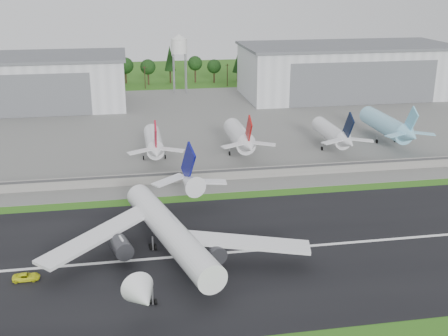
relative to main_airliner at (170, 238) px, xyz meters
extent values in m
plane|color=#2F5514|center=(24.61, -9.58, -4.89)|extent=(600.00, 600.00, 0.00)
cube|color=black|center=(24.61, 0.42, -4.84)|extent=(320.00, 60.00, 0.10)
cube|color=white|center=(24.61, 0.42, -4.78)|extent=(220.00, 1.00, 0.02)
cube|color=slate|center=(24.61, 110.42, -4.84)|extent=(320.00, 150.00, 0.10)
cube|color=gray|center=(24.61, 45.42, -3.14)|extent=(240.00, 0.50, 3.50)
cube|color=#38383A|center=(24.61, 45.12, -1.89)|extent=(240.00, 0.12, 0.70)
cube|color=silver|center=(-55.39, 155.42, 6.11)|extent=(95.00, 42.00, 22.00)
cube|color=#595B60|center=(-55.39, 155.42, 17.71)|extent=(97.00, 44.00, 1.20)
cube|color=#595B60|center=(-55.39, 134.27, 4.35)|extent=(66.50, 0.30, 18.04)
cube|color=silver|center=(99.61, 155.42, 7.11)|extent=(100.00, 45.00, 24.00)
cube|color=#595B60|center=(99.61, 155.42, 19.71)|extent=(102.00, 47.00, 1.20)
cube|color=#595B60|center=(99.61, 132.77, 5.19)|extent=(70.00, 0.30, 19.68)
cylinder|color=#99999E|center=(16.61, 172.42, 5.11)|extent=(0.50, 0.50, 20.00)
cylinder|color=#99999E|center=(22.61, 178.42, 5.11)|extent=(0.50, 0.50, 20.00)
cylinder|color=silver|center=(19.61, 175.42, 18.61)|extent=(8.00, 8.00, 7.00)
cone|color=silver|center=(19.61, 175.42, 23.31)|extent=(8.40, 8.40, 2.40)
cylinder|color=white|center=(0.12, 0.42, 1.31)|extent=(17.15, 43.98, 5.80)
cone|color=white|center=(-6.45, -23.70, 1.31)|extent=(7.17, 7.31, 5.80)
cone|color=white|center=(7.07, 25.99, 2.51)|extent=(7.68, 10.13, 5.51)
cube|color=navy|center=(6.94, 25.51, 7.81)|extent=(2.99, 9.34, 11.13)
cube|color=white|center=(14.06, -5.45, 0.51)|extent=(28.50, 11.55, 2.65)
cylinder|color=#333338|center=(8.36, -5.45, -1.09)|extent=(5.11, 6.30, 3.80)
cube|color=white|center=(11.77, 24.20, 2.91)|extent=(9.15, 3.63, 0.98)
cube|color=white|center=(-14.88, 2.43, 0.51)|extent=(24.16, 23.17, 2.65)
cylinder|color=#333338|center=(-9.97, -0.46, -1.09)|extent=(5.11, 6.30, 3.80)
cube|color=white|center=(2.12, 26.82, 2.91)|extent=(9.28, 7.61, 0.98)
cube|color=#99999E|center=(-0.93, -3.44, -3.19)|extent=(17.53, 31.57, 3.20)
cylinder|color=black|center=(-3.44, 4.50, -4.04)|extent=(0.78, 1.55, 1.50)
imported|color=yellow|center=(-28.58, -4.10, -4.07)|extent=(5.25, 2.49, 1.45)
cylinder|color=white|center=(0.51, 70.42, 0.82)|extent=(5.42, 24.00, 5.42)
cone|color=white|center=(0.51, 54.92, 1.82)|extent=(5.15, 7.00, 5.15)
cube|color=#A70C22|center=(0.51, 55.42, 6.62)|extent=(0.45, 8.59, 10.02)
cylinder|color=#99999E|center=(-2.99, 68.42, -3.39)|extent=(0.32, 0.32, 3.00)
cylinder|color=#99999E|center=(4.01, 68.42, -3.39)|extent=(0.32, 0.32, 3.00)
cylinder|color=black|center=(-2.99, 68.42, -4.09)|extent=(0.40, 1.40, 1.40)
cylinder|color=white|center=(28.85, 70.42, 1.24)|extent=(6.27, 24.00, 6.27)
cone|color=white|center=(28.85, 54.92, 2.24)|extent=(5.96, 7.00, 5.96)
cube|color=#9E0D0C|center=(28.85, 55.42, 7.04)|extent=(0.45, 8.59, 10.02)
cylinder|color=#99999E|center=(25.35, 68.42, -3.39)|extent=(0.32, 0.32, 3.00)
cylinder|color=#99999E|center=(32.35, 68.42, -3.39)|extent=(0.32, 0.32, 3.00)
cylinder|color=black|center=(25.35, 68.42, -4.09)|extent=(0.40, 1.40, 1.40)
cylinder|color=white|center=(60.94, 70.42, 0.85)|extent=(5.49, 24.00, 5.49)
cone|color=white|center=(60.94, 54.92, 1.85)|extent=(5.22, 7.00, 5.22)
cube|color=black|center=(60.94, 55.42, 6.65)|extent=(0.45, 8.59, 10.02)
cylinder|color=#99999E|center=(57.44, 68.42, -3.39)|extent=(0.32, 0.32, 3.00)
cylinder|color=#99999E|center=(64.44, 68.42, -3.39)|extent=(0.32, 0.32, 3.00)
cylinder|color=black|center=(57.44, 68.42, -4.09)|extent=(0.40, 1.40, 1.40)
cylinder|color=#89CEEC|center=(83.15, 75.42, 1.43)|extent=(6.65, 30.00, 6.65)
cone|color=#89CEEC|center=(83.15, 56.92, 2.43)|extent=(6.32, 7.00, 6.32)
cube|color=#73C9EC|center=(83.15, 57.42, 7.23)|extent=(0.45, 8.59, 10.02)
cylinder|color=#99999E|center=(79.65, 73.42, -3.39)|extent=(0.32, 0.32, 3.00)
cylinder|color=#99999E|center=(86.65, 73.42, -3.39)|extent=(0.32, 0.32, 3.00)
cylinder|color=black|center=(79.65, 73.42, -4.09)|extent=(0.40, 1.40, 1.40)
camera|label=1|loc=(-7.08, -106.23, 51.84)|focal=45.00mm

